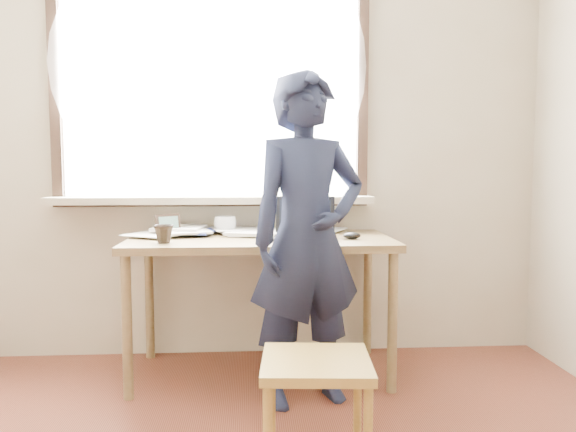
{
  "coord_description": "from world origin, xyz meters",
  "views": [
    {
      "loc": [
        0.02,
        -1.34,
        1.12
      ],
      "look_at": [
        0.17,
        0.95,
        0.92
      ],
      "focal_mm": 35.0,
      "sensor_mm": 36.0,
      "label": 1
    }
  ],
  "objects": [
    {
      "name": "mug_dark",
      "position": [
        -0.41,
        1.44,
        0.79
      ],
      "size": [
        0.12,
        0.12,
        0.09
      ],
      "primitive_type": "imported",
      "rotation": [
        0.0,
        0.0,
        -0.23
      ],
      "color": "black",
      "rests_on": "desk"
    },
    {
      "name": "book_b",
      "position": [
        0.39,
        1.92,
        0.75
      ],
      "size": [
        0.26,
        0.28,
        0.02
      ],
      "primitive_type": "imported",
      "rotation": [
        0.0,
        0.0,
        -0.52
      ],
      "color": "white",
      "rests_on": "desk"
    },
    {
      "name": "desk",
      "position": [
        0.07,
        1.63,
        0.67
      ],
      "size": [
        1.39,
        0.7,
        0.74
      ],
      "color": "brown",
      "rests_on": "ground"
    },
    {
      "name": "laptop",
      "position": [
        0.31,
        1.6,
        0.8
      ],
      "size": [
        0.34,
        0.29,
        0.22
      ],
      "color": "black",
      "rests_on": "desk"
    },
    {
      "name": "mouse",
      "position": [
        0.55,
        1.53,
        0.76
      ],
      "size": [
        0.09,
        0.07,
        0.04
      ],
      "primitive_type": "ellipsoid",
      "color": "black",
      "rests_on": "desk"
    },
    {
      "name": "person",
      "position": [
        0.29,
        1.27,
        0.78
      ],
      "size": [
        0.66,
        0.54,
        1.57
      ],
      "primitive_type": "imported",
      "rotation": [
        0.0,
        0.0,
        0.32
      ],
      "color": "black",
      "rests_on": "ground"
    },
    {
      "name": "mug_white",
      "position": [
        -0.12,
        1.82,
        0.79
      ],
      "size": [
        0.17,
        0.17,
        0.1
      ],
      "primitive_type": "imported",
      "rotation": [
        0.0,
        0.0,
        0.49
      ],
      "color": "white",
      "rests_on": "desk"
    },
    {
      "name": "work_chair",
      "position": [
        0.26,
        0.67,
        0.35
      ],
      "size": [
        0.43,
        0.41,
        0.41
      ],
      "color": "olive",
      "rests_on": "ground"
    },
    {
      "name": "book_a",
      "position": [
        -0.35,
        1.87,
        0.76
      ],
      "size": [
        0.26,
        0.29,
        0.02
      ],
      "primitive_type": "imported",
      "rotation": [
        0.0,
        0.0,
        0.36
      ],
      "color": "white",
      "rests_on": "desk"
    },
    {
      "name": "picture_frame",
      "position": [
        -0.43,
        1.73,
        0.8
      ],
      "size": [
        0.13,
        0.09,
        0.11
      ],
      "color": "black",
      "rests_on": "desk"
    },
    {
      "name": "desk_clutter",
      "position": [
        -0.15,
        1.82,
        0.77
      ],
      "size": [
        0.8,
        0.49,
        0.05
      ],
      "color": "#A41E39",
      "rests_on": "desk"
    }
  ]
}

